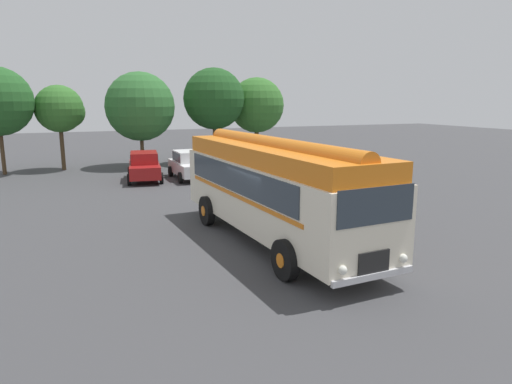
# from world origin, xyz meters

# --- Properties ---
(ground_plane) EXTENTS (120.00, 120.00, 0.00)m
(ground_plane) POSITION_xyz_m (0.00, 0.00, 0.00)
(ground_plane) COLOR #3D3D3F
(vintage_bus) EXTENTS (3.27, 10.24, 3.49)m
(vintage_bus) POSITION_xyz_m (0.14, 0.45, 1.89)
(vintage_bus) COLOR silver
(vintage_bus) RESTS_ON ground
(car_near_left) EXTENTS (2.39, 4.40, 1.66)m
(car_near_left) POSITION_xyz_m (-1.89, 14.08, 0.85)
(car_near_left) COLOR maroon
(car_near_left) RESTS_ON ground
(car_mid_left) EXTENTS (1.96, 4.20, 1.66)m
(car_mid_left) POSITION_xyz_m (0.69, 13.63, 0.85)
(car_mid_left) COLOR silver
(car_mid_left) RESTS_ON ground
(tree_left_of_centre) EXTENTS (3.19, 3.11, 5.63)m
(tree_left_of_centre) POSITION_xyz_m (-6.14, 20.40, 4.01)
(tree_left_of_centre) COLOR #4C3823
(tree_left_of_centre) RESTS_ON ground
(tree_centre) EXTENTS (4.76, 4.76, 6.58)m
(tree_centre) POSITION_xyz_m (-1.07, 19.90, 4.23)
(tree_centre) COLOR #4C3823
(tree_centre) RESTS_ON ground
(tree_right_of_centre) EXTENTS (4.49, 4.49, 6.97)m
(tree_right_of_centre) POSITION_xyz_m (4.30, 19.83, 4.79)
(tree_right_of_centre) COLOR #4C3823
(tree_right_of_centre) RESTS_ON ground
(tree_far_right) EXTENTS (4.26, 4.26, 6.38)m
(tree_far_right) POSITION_xyz_m (8.06, 20.53, 4.28)
(tree_far_right) COLOR #4C3823
(tree_far_right) RESTS_ON ground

